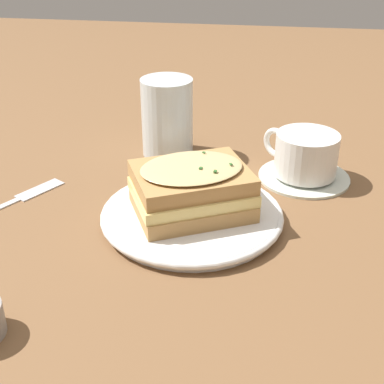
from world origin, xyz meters
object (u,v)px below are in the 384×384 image
Objects in this scene: fork at (19,198)px; sandwich at (192,189)px; water_glass at (167,117)px; teacup_with_saucer at (305,158)px; dinner_plate at (192,215)px.

sandwich is at bearing 26.71° from fork.
water_glass is at bearing 77.60° from fork.
dinner_plate is at bearing 84.77° from teacup_with_saucer.
sandwich is at bearing -70.84° from water_glass.
teacup_with_saucer is 1.09× the size of water_glass.
dinner_plate is 0.24m from fork.
water_glass reaches higher than teacup_with_saucer.
sandwich reaches higher than dinner_plate.
dinner_plate is 1.74× the size of teacup_with_saucer.
water_glass is at bearing 109.16° from sandwich.
teacup_with_saucer is at bearing 45.22° from dinner_plate.
teacup_with_saucer is 0.80× the size of fork.
dinner_plate is 1.90× the size of water_glass.
fork is (-0.38, -0.12, -0.03)m from teacup_with_saucer.
dinner_plate is 0.22m from water_glass.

